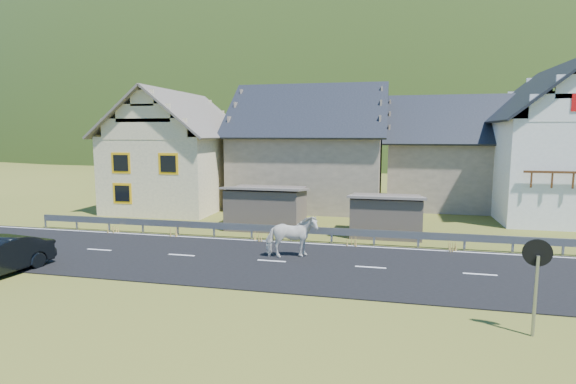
# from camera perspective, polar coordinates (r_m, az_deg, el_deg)

# --- Properties ---
(ground) EXTENTS (160.00, 160.00, 0.00)m
(ground) POSITION_cam_1_polar(r_m,az_deg,el_deg) (18.62, -2.10, -8.86)
(ground) COLOR #444C19
(ground) RESTS_ON ground
(road) EXTENTS (60.00, 7.00, 0.04)m
(road) POSITION_cam_1_polar(r_m,az_deg,el_deg) (18.61, -2.10, -8.80)
(road) COLOR black
(road) RESTS_ON ground
(lane_markings) EXTENTS (60.00, 6.60, 0.01)m
(lane_markings) POSITION_cam_1_polar(r_m,az_deg,el_deg) (18.60, -2.10, -8.73)
(lane_markings) COLOR silver
(lane_markings) RESTS_ON road
(guardrail) EXTENTS (28.10, 0.09, 0.75)m
(guardrail) POSITION_cam_1_polar(r_m,az_deg,el_deg) (21.95, 0.36, -4.81)
(guardrail) COLOR #93969B
(guardrail) RESTS_ON ground
(shed_left) EXTENTS (4.30, 3.30, 2.40)m
(shed_left) POSITION_cam_1_polar(r_m,az_deg,el_deg) (25.00, -2.74, -2.04)
(shed_left) COLOR brown
(shed_left) RESTS_ON ground
(shed_right) EXTENTS (3.80, 2.90, 2.20)m
(shed_right) POSITION_cam_1_polar(r_m,az_deg,el_deg) (23.65, 12.32, -3.00)
(shed_right) COLOR brown
(shed_right) RESTS_ON ground
(house_cream) EXTENTS (7.80, 9.80, 8.30)m
(house_cream) POSITION_cam_1_polar(r_m,az_deg,el_deg) (32.71, -13.85, 5.74)
(house_cream) COLOR #F9E7B2
(house_cream) RESTS_ON ground
(house_stone_a) EXTENTS (10.80, 9.80, 8.90)m
(house_stone_a) POSITION_cam_1_polar(r_m,az_deg,el_deg) (32.75, 2.91, 6.43)
(house_stone_a) COLOR gray
(house_stone_a) RESTS_ON ground
(house_stone_b) EXTENTS (9.80, 8.80, 8.10)m
(house_stone_b) POSITION_cam_1_polar(r_m,az_deg,el_deg) (34.56, 20.15, 5.38)
(house_stone_b) COLOR gray
(house_stone_b) RESTS_ON ground
(house_white) EXTENTS (8.80, 10.80, 9.70)m
(house_white) POSITION_cam_1_polar(r_m,az_deg,el_deg) (32.95, 31.34, 6.11)
(house_white) COLOR white
(house_white) RESTS_ON ground
(mountain) EXTENTS (440.00, 280.00, 260.00)m
(mountain) POSITION_cam_1_polar(r_m,az_deg,el_deg) (198.87, 12.74, 0.04)
(mountain) COLOR #243F14
(mountain) RESTS_ON ground
(conifer_patch) EXTENTS (76.00, 50.00, 28.00)m
(conifer_patch) POSITION_cam_1_polar(r_m,az_deg,el_deg) (140.52, -12.48, 7.65)
(conifer_patch) COLOR black
(conifer_patch) RESTS_ON ground
(horse) EXTENTS (1.61, 2.33, 1.80)m
(horse) POSITION_cam_1_polar(r_m,az_deg,el_deg) (18.89, 0.44, -5.67)
(horse) COLOR silver
(horse) RESTS_ON road
(traffic_mirror) EXTENTS (0.71, 0.22, 2.56)m
(traffic_mirror) POSITION_cam_1_polar(r_m,az_deg,el_deg) (13.28, 29.03, -8.15)
(traffic_mirror) COLOR #93969B
(traffic_mirror) RESTS_ON ground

